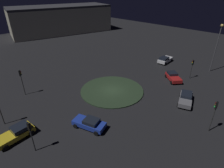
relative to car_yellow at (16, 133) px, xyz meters
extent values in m
plane|color=black|center=(15.94, -0.17, -0.75)|extent=(118.17, 118.17, 0.00)
cylinder|color=#263823|center=(15.94, -0.17, -0.67)|extent=(10.85, 10.85, 0.17)
cube|color=gold|center=(-0.19, -0.01, -0.13)|extent=(4.35, 2.16, 0.59)
cube|color=black|center=(0.55, 0.04, 0.44)|extent=(2.07, 1.76, 0.54)
cylinder|color=black|center=(-1.63, -1.05, -0.42)|extent=(0.67, 0.27, 0.66)
cylinder|color=black|center=(1.40, -0.81, -0.42)|extent=(0.67, 0.27, 0.66)
cylinder|color=black|center=(1.26, 1.02, -0.42)|extent=(0.67, 0.27, 0.66)
cube|color=white|center=(34.29, 0.28, -0.09)|extent=(4.45, 2.15, 0.67)
cube|color=black|center=(33.57, 0.23, 0.48)|extent=(2.20, 1.79, 0.48)
cylinder|color=black|center=(35.79, 1.32, -0.42)|extent=(0.67, 0.26, 0.66)
cylinder|color=black|center=(35.91, -0.56, -0.42)|extent=(0.67, 0.26, 0.66)
cylinder|color=black|center=(32.67, 1.12, -0.42)|extent=(0.67, 0.26, 0.66)
cylinder|color=black|center=(32.79, -0.76, -0.42)|extent=(0.67, 0.26, 0.66)
cube|color=#1E38A5|center=(7.23, -4.68, -0.14)|extent=(3.01, 4.57, 0.60)
cube|color=black|center=(7.34, -5.02, 0.39)|extent=(2.03, 2.23, 0.46)
cylinder|color=black|center=(5.91, -3.52, -0.44)|extent=(0.41, 0.66, 0.62)
cylinder|color=black|center=(7.55, -2.96, -0.44)|extent=(0.41, 0.66, 0.62)
cylinder|color=black|center=(6.90, -6.41, -0.44)|extent=(0.41, 0.66, 0.62)
cylinder|color=black|center=(8.54, -5.84, -0.44)|extent=(0.41, 0.66, 0.62)
cube|color=slate|center=(21.27, -10.89, -0.11)|extent=(4.68, 3.22, 0.65)
cube|color=black|center=(21.93, -10.64, 0.41)|extent=(2.64, 2.28, 0.40)
cylinder|color=black|center=(20.13, -12.28, -0.43)|extent=(0.67, 0.43, 0.63)
cylinder|color=black|center=(19.49, -10.59, -0.43)|extent=(0.67, 0.43, 0.63)
cylinder|color=black|center=(23.04, -11.19, -0.43)|extent=(0.67, 0.43, 0.63)
cylinder|color=black|center=(22.41, -9.49, -0.43)|extent=(0.67, 0.43, 0.63)
cube|color=red|center=(27.01, -5.76, -0.11)|extent=(3.95, 4.25, 0.63)
cube|color=black|center=(27.47, -5.20, 0.43)|extent=(2.37, 2.39, 0.46)
cylinder|color=black|center=(26.82, -7.45, -0.42)|extent=(0.58, 0.65, 0.65)
cylinder|color=black|center=(25.39, -6.28, -0.42)|extent=(0.58, 0.65, 0.65)
cylinder|color=black|center=(28.63, -5.24, -0.42)|extent=(0.58, 0.65, 0.65)
cylinder|color=black|center=(27.20, -4.07, -0.42)|extent=(0.58, 0.65, 0.65)
cylinder|color=#2D2D2D|center=(17.40, -15.86, 0.97)|extent=(0.12, 0.12, 3.44)
cube|color=black|center=(17.40, -15.86, 3.14)|extent=(0.32, 0.25, 0.90)
sphere|color=#3F0C0C|center=(17.38, -15.71, 3.41)|extent=(0.20, 0.20, 0.20)
sphere|color=#4C380F|center=(17.38, -15.71, 3.14)|extent=(0.20, 0.20, 0.20)
sphere|color=#1EE53F|center=(17.38, -15.71, 2.87)|extent=(0.20, 0.20, 0.20)
cylinder|color=#2D2D2D|center=(-0.24, 3.81, 0.88)|extent=(0.12, 0.12, 3.27)
cylinder|color=#2D2D2D|center=(0.61, -3.40, 0.75)|extent=(0.12, 0.12, 3.00)
cube|color=black|center=(0.61, -3.40, 2.70)|extent=(0.28, 0.34, 0.90)
sphere|color=#3F0C0C|center=(0.76, -3.37, 2.97)|extent=(0.20, 0.20, 0.20)
sphere|color=yellow|center=(0.76, -3.37, 2.70)|extent=(0.20, 0.20, 0.20)
sphere|color=#0F3819|center=(0.76, -3.37, 2.43)|extent=(0.20, 0.20, 0.20)
cylinder|color=#2D2D2D|center=(4.81, 9.31, 1.00)|extent=(0.12, 0.12, 3.50)
cube|color=black|center=(4.81, 9.31, 3.20)|extent=(0.36, 0.37, 0.90)
sphere|color=#3F0C0C|center=(4.92, 9.21, 3.47)|extent=(0.20, 0.20, 0.20)
sphere|color=yellow|center=(4.92, 9.21, 3.20)|extent=(0.20, 0.20, 0.20)
sphere|color=#0F3819|center=(4.92, 9.21, 2.93)|extent=(0.20, 0.20, 0.20)
cylinder|color=#2D2D2D|center=(30.17, -7.61, 0.70)|extent=(0.12, 0.12, 2.91)
cube|color=black|center=(30.17, -7.61, 2.61)|extent=(0.33, 0.37, 0.90)
sphere|color=#3F0C0C|center=(30.05, -7.54, 2.88)|extent=(0.20, 0.20, 0.20)
sphere|color=yellow|center=(30.05, -7.54, 2.61)|extent=(0.20, 0.20, 0.20)
sphere|color=#0F3819|center=(30.05, -7.54, 2.34)|extent=(0.20, 0.20, 0.20)
cylinder|color=#4C4C51|center=(36.59, -9.15, 3.90)|extent=(0.18, 0.18, 9.31)
sphere|color=#F9D166|center=(36.59, -9.15, 8.72)|extent=(0.54, 0.54, 0.54)
cube|color=#B7B299|center=(34.58, 45.53, 3.75)|extent=(38.06, 21.85, 8.99)
cube|color=#333338|center=(34.58, 45.53, 8.59)|extent=(38.06, 21.85, 0.70)
camera|label=1|loc=(-3.68, -19.61, 15.40)|focal=29.49mm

